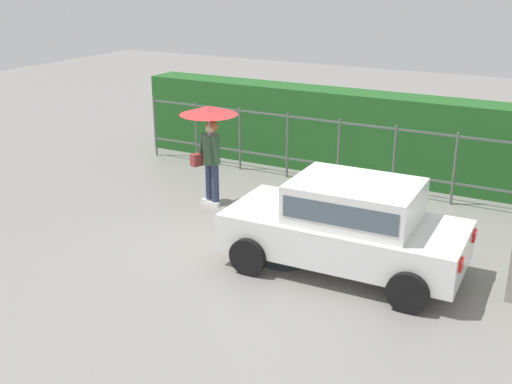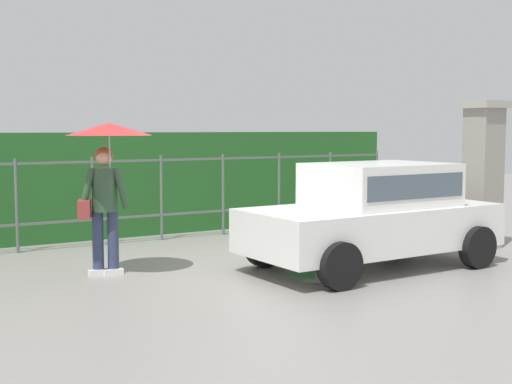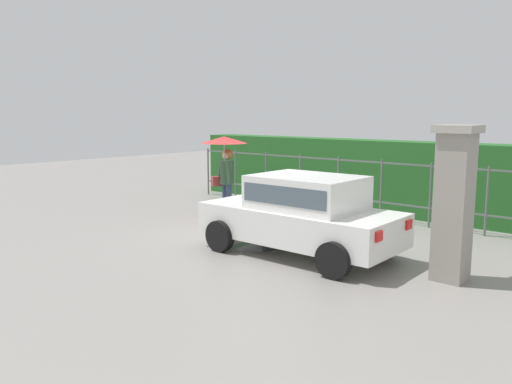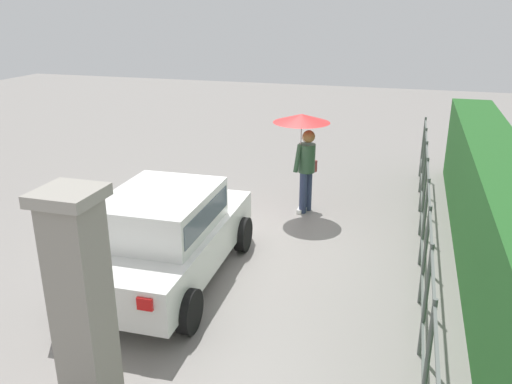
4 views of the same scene
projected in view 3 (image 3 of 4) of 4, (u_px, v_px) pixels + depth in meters
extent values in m
plane|color=gray|center=(268.00, 235.00, 10.97)|extent=(40.00, 40.00, 0.00)
cube|color=white|center=(300.00, 223.00, 9.40)|extent=(3.74, 1.73, 0.60)
cube|color=white|center=(307.00, 192.00, 9.21)|extent=(1.94, 1.49, 0.60)
cube|color=#4C5B66|center=(307.00, 191.00, 9.21)|extent=(1.78, 1.50, 0.33)
cylinder|color=black|center=(220.00, 236.00, 9.60)|extent=(0.60, 0.20, 0.60)
cylinder|color=black|center=(275.00, 222.00, 10.87)|extent=(0.60, 0.20, 0.60)
cylinder|color=black|center=(333.00, 260.00, 8.01)|extent=(0.60, 0.20, 0.60)
cylinder|color=black|center=(382.00, 240.00, 9.27)|extent=(0.60, 0.20, 0.60)
cube|color=red|center=(378.00, 236.00, 7.77)|extent=(0.07, 0.20, 0.16)
cube|color=red|center=(408.00, 224.00, 8.60)|extent=(0.07, 0.20, 0.16)
cylinder|color=#2D3856|center=(229.00, 201.00, 12.65)|extent=(0.15, 0.15, 0.86)
cylinder|color=#2D3856|center=(225.00, 200.00, 12.83)|extent=(0.15, 0.15, 0.86)
cube|color=white|center=(227.00, 217.00, 12.68)|extent=(0.26, 0.10, 0.08)
cube|color=white|center=(223.00, 216.00, 12.86)|extent=(0.26, 0.10, 0.08)
cylinder|color=#2D4C33|center=(227.00, 172.00, 12.63)|extent=(0.34, 0.34, 0.58)
sphere|color=#DBAD89|center=(227.00, 155.00, 12.56)|extent=(0.22, 0.22, 0.22)
sphere|color=olive|center=(228.00, 154.00, 12.58)|extent=(0.25, 0.25, 0.25)
cylinder|color=#2D4C33|center=(227.00, 172.00, 12.40)|extent=(0.24, 0.16, 0.56)
cylinder|color=#2D4C33|center=(220.00, 170.00, 12.78)|extent=(0.24, 0.16, 0.56)
cylinder|color=#B2B2B7|center=(224.00, 159.00, 12.46)|extent=(0.02, 0.02, 0.77)
cone|color=red|center=(224.00, 140.00, 12.39)|extent=(1.13, 1.13, 0.17)
cube|color=maroon|center=(218.00, 181.00, 12.84)|extent=(0.27, 0.37, 0.24)
cube|color=gray|center=(453.00, 208.00, 7.81)|extent=(0.48, 0.48, 2.30)
cube|color=#9E998E|center=(458.00, 129.00, 7.63)|extent=(0.60, 0.60, 0.12)
cylinder|color=#59605B|center=(208.00, 171.00, 16.45)|extent=(0.05, 0.05, 1.50)
cylinder|color=#59605B|center=(236.00, 174.00, 15.63)|extent=(0.05, 0.05, 1.50)
cylinder|color=#59605B|center=(266.00, 178.00, 14.82)|extent=(0.05, 0.05, 1.50)
cylinder|color=#59605B|center=(300.00, 181.00, 14.01)|extent=(0.05, 0.05, 1.50)
cylinder|color=#59605B|center=(338.00, 185.00, 13.20)|extent=(0.05, 0.05, 1.50)
cylinder|color=#59605B|center=(381.00, 190.00, 12.39)|extent=(0.05, 0.05, 1.50)
cylinder|color=#59605B|center=(430.00, 195.00, 11.58)|extent=(0.05, 0.05, 1.50)
cylinder|color=#59605B|center=(487.00, 201.00, 10.77)|extent=(0.05, 0.05, 1.50)
cube|color=#59605B|center=(339.00, 160.00, 13.10)|extent=(9.87, 0.03, 0.04)
cube|color=#59605B|center=(338.00, 197.00, 13.25)|extent=(9.87, 0.03, 0.04)
cube|color=#235B23|center=(359.00, 174.00, 13.93)|extent=(10.87, 0.90, 1.90)
cylinder|color=#4C545B|center=(257.00, 246.00, 10.01)|extent=(0.90, 0.90, 0.00)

